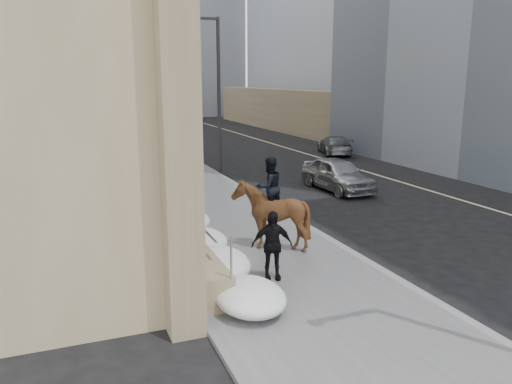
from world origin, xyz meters
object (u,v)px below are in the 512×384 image
at_px(car_grey, 334,145).
at_px(mounted_horse_left, 191,222).
at_px(pedestrian, 272,245).
at_px(mounted_horse_right, 270,211).
at_px(car_silver, 337,174).

bearing_deg(car_grey, mounted_horse_left, 67.71).
height_order(pedestrian, car_grey, pedestrian).
relative_size(mounted_horse_right, car_silver, 0.61).
height_order(mounted_horse_left, car_grey, mounted_horse_left).
bearing_deg(mounted_horse_left, pedestrian, 111.86).
bearing_deg(car_silver, mounted_horse_right, -134.40).
distance_m(car_silver, car_grey, 11.30).
xyz_separation_m(mounted_horse_left, car_silver, (8.41, 6.58, -0.41)).
distance_m(mounted_horse_left, car_grey, 21.56).
height_order(mounted_horse_right, car_silver, mounted_horse_right).
bearing_deg(mounted_horse_right, pedestrian, 55.73).
bearing_deg(car_silver, pedestrian, -130.18).
height_order(mounted_horse_right, pedestrian, mounted_horse_right).
xyz_separation_m(mounted_horse_right, car_silver, (6.07, 6.58, -0.49)).
bearing_deg(mounted_horse_left, mounted_horse_right, 167.17).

